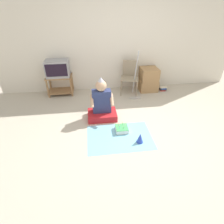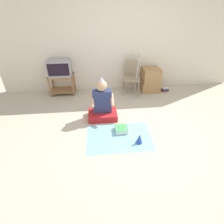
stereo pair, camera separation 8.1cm
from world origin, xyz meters
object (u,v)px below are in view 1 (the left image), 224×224
Objects in this scene: dust_mop at (135,85)px; birthday_cake at (122,129)px; book_pile at (163,89)px; cardboard_box_stack at (148,80)px; tv at (58,68)px; party_hat_blue at (140,138)px; folding_chair at (130,75)px; person_seated at (102,105)px.

birthday_cake is (-0.58, -1.36, -0.30)m from dust_mop.
birthday_cake reaches higher than book_pile.
cardboard_box_stack is 2.62× the size of birthday_cake.
tv is 0.48× the size of dust_mop.
book_pile is at bearing -13.26° from cardboard_box_stack.
party_hat_blue is (-0.78, -2.10, -0.21)m from cardboard_box_stack.
tv reaches higher than birthday_cake.
cardboard_box_stack is 0.52× the size of dust_mop.
birthday_cake is (-0.50, -1.67, -0.45)m from folding_chair.
cardboard_box_stack is at bearing 58.95° from birthday_cake.
person_seated is 1.09m from party_hat_blue.
folding_chair is at bearing 83.39° from party_hat_blue.
dust_mop is 1.24m from person_seated.
folding_chair is at bearing 104.27° from dust_mop.
book_pile is 0.22× the size of person_seated.
tv is at bearing 176.86° from book_pile.
folding_chair is at bearing 73.32° from birthday_cake.
person_seated is at bearing -138.83° from cardboard_box_stack.
dust_mop is at bearing -75.73° from folding_chair.
folding_chair reaches higher than birthday_cake.
cardboard_box_stack is at bearing 7.02° from folding_chair.
party_hat_blue is at bearing -96.61° from folding_chair.
book_pile is (0.42, -0.10, -0.25)m from cardboard_box_stack.
person_seated is (-0.92, -0.83, -0.04)m from dust_mop.
cardboard_box_stack is 2.25m from party_hat_blue.
birthday_cake is at bearing 126.54° from party_hat_blue.
cardboard_box_stack is 3.06× the size of book_pile.
birthday_cake is (0.34, -0.53, -0.26)m from person_seated.
birthday_cake is at bearing -131.89° from book_pile.
tv is at bearing 167.32° from dust_mop.
birthday_cake is (1.34, -1.79, -0.66)m from tv.
person_seated reaches higher than tv.
person_seated is at bearing -126.26° from folding_chair.
book_pile is (0.97, -0.03, -0.44)m from folding_chair.
tv is 0.91× the size of cardboard_box_stack.
folding_chair reaches higher than party_hat_blue.
party_hat_blue is (1.61, -2.15, -0.61)m from tv.
dust_mop is at bearing 42.23° from person_seated.
dust_mop is at bearing -141.02° from cardboard_box_stack.
tv is at bearing 126.80° from birthday_cake.
birthday_cake is (-1.47, -1.64, -0.00)m from book_pile.
tv is 0.67× the size of folding_chair.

